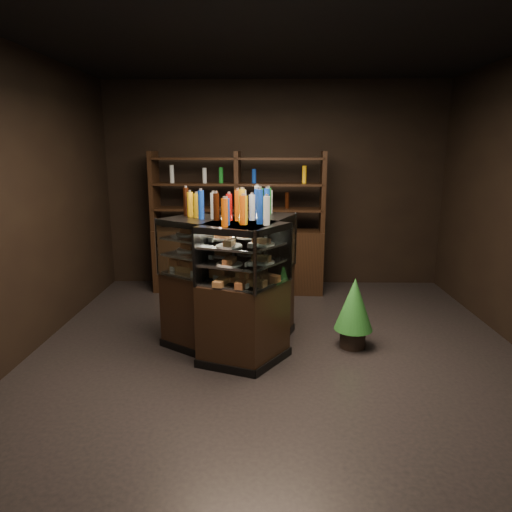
# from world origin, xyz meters

# --- Properties ---
(ground) EXTENTS (5.00, 5.00, 0.00)m
(ground) POSITION_xyz_m (0.00, 0.00, 0.00)
(ground) COLOR black
(ground) RESTS_ON ground
(room_shell) EXTENTS (5.02, 5.02, 3.01)m
(room_shell) POSITION_xyz_m (0.00, 0.00, 1.94)
(room_shell) COLOR black
(room_shell) RESTS_ON ground
(display_case) EXTENTS (1.45, 1.38, 1.36)m
(display_case) POSITION_xyz_m (-0.42, 0.03, 0.46)
(display_case) COLOR black
(display_case) RESTS_ON ground
(food_display) EXTENTS (1.07, 1.15, 0.42)m
(food_display) POSITION_xyz_m (-0.42, 0.02, 0.99)
(food_display) COLOR #CA7C48
(food_display) RESTS_ON display_case
(bottles_top) EXTENTS (0.91, 1.01, 0.30)m
(bottles_top) POSITION_xyz_m (-0.42, 0.03, 1.49)
(bottles_top) COLOR #0F38B2
(bottles_top) RESTS_ON display_case
(potted_conifer) EXTENTS (0.40, 0.40, 0.85)m
(potted_conifer) POSITION_xyz_m (0.79, 0.10, 0.48)
(potted_conifer) COLOR black
(potted_conifer) RESTS_ON ground
(back_shelving) EXTENTS (2.45, 0.53, 2.00)m
(back_shelving) POSITION_xyz_m (-0.52, 2.05, 0.61)
(back_shelving) COLOR black
(back_shelving) RESTS_ON ground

